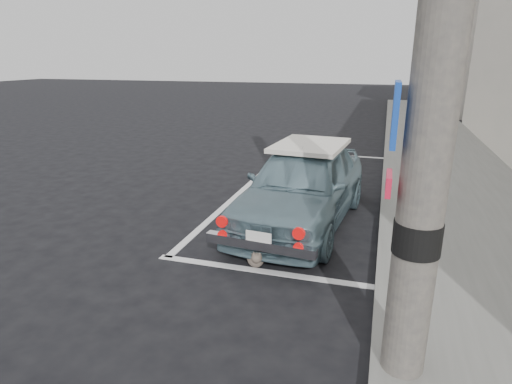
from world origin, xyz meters
TOP-DOWN VIEW (x-y plane):
  - ground at (0.00, 0.00)m, footprint 80.00×80.00m
  - sidewalk at (3.20, 2.00)m, footprint 2.80×40.00m
  - building_far at (6.35, 20.00)m, footprint 3.50×10.00m
  - pline_rear at (0.50, -0.50)m, footprint 3.00×0.12m
  - pline_front at (0.50, 6.50)m, footprint 3.00×0.12m
  - pline_side at (-0.90, 3.00)m, footprint 0.12×7.00m
  - retro_coupe at (0.58, 1.29)m, footprint 1.86×3.89m
  - cat at (0.31, -0.38)m, footprint 0.34×0.50m

SIDE VIEW (x-z plane):
  - ground at x=0.00m, z-range 0.00..0.00m
  - pline_rear at x=0.50m, z-range 0.00..0.01m
  - pline_front at x=0.50m, z-range 0.00..0.01m
  - pline_side at x=-0.90m, z-range 0.00..0.01m
  - sidewalk at x=3.20m, z-range 0.00..0.15m
  - cat at x=0.31m, z-range -0.01..0.26m
  - retro_coupe at x=0.58m, z-range 0.01..1.29m
  - building_far at x=6.35m, z-range 0.00..8.00m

